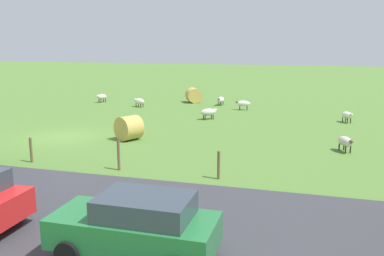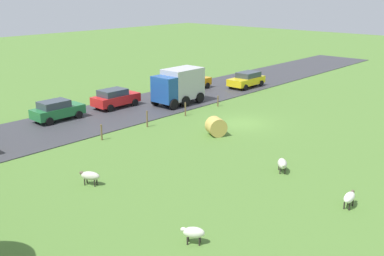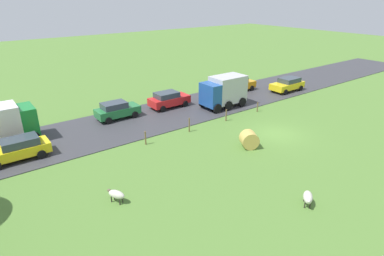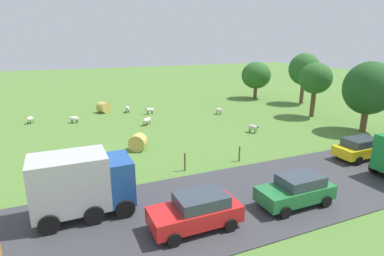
% 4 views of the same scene
% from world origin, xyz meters
% --- Properties ---
extents(ground_plane, '(160.00, 160.00, 0.00)m').
position_xyz_m(ground_plane, '(0.00, 0.00, 0.00)').
color(ground_plane, '#517A33').
extents(road_strip, '(8.00, 80.00, 0.06)m').
position_xyz_m(road_strip, '(9.86, 0.00, 0.03)').
color(road_strip, '#38383D').
rests_on(road_strip, ground_plane).
extents(sheep_0, '(1.09, 0.86, 0.76)m').
position_xyz_m(sheep_0, '(-13.34, -4.56, 0.50)').
color(sheep_0, beige).
rests_on(sheep_0, ground_plane).
extents(sheep_1, '(0.83, 1.14, 0.73)m').
position_xyz_m(sheep_1, '(-11.68, -0.23, 0.48)').
color(sheep_1, silver).
rests_on(sheep_1, ground_plane).
extents(sheep_2, '(1.03, 0.90, 0.76)m').
position_xyz_m(sheep_2, '(-9.06, 15.97, 0.51)').
color(sheep_2, silver).
rests_on(sheep_2, ground_plane).
extents(sheep_3, '(1.21, 0.92, 0.78)m').
position_xyz_m(sheep_3, '(-0.90, 15.31, 0.53)').
color(sheep_3, beige).
rests_on(sheep_3, ground_plane).
extents(sheep_4, '(0.58, 1.19, 0.76)m').
position_xyz_m(sheep_4, '(-12.47, 8.39, 0.53)').
color(sheep_4, white).
rests_on(sheep_4, ground_plane).
extents(sheep_5, '(1.10, 1.21, 0.79)m').
position_xyz_m(sheep_5, '(-7.67, 6.70, 0.52)').
color(sheep_5, beige).
rests_on(sheep_5, ground_plane).
extents(sheep_6, '(1.15, 0.60, 0.74)m').
position_xyz_m(sheep_6, '(-14.42, 6.12, 0.49)').
color(sheep_6, silver).
rests_on(sheep_6, ground_plane).
extents(hay_bale_0, '(1.76, 1.77, 1.31)m').
position_xyz_m(hay_bale_0, '(-15.47, 3.44, 0.65)').
color(hay_bale_0, tan).
rests_on(hay_bale_0, ground_plane).
extents(hay_bale_1, '(1.63, 1.72, 1.35)m').
position_xyz_m(hay_bale_1, '(-0.40, 3.92, 0.67)').
color(hay_bale_1, tan).
rests_on(hay_bale_1, ground_plane).
extents(tree_0, '(3.68, 3.68, 6.23)m').
position_xyz_m(tree_0, '(-3.67, 25.33, 4.42)').
color(tree_0, brown).
rests_on(tree_0, ground_plane).
extents(tree_1, '(4.15, 4.15, 6.93)m').
position_xyz_m(tree_1, '(-10.32, 29.78, 4.73)').
color(tree_1, brown).
rests_on(tree_1, ground_plane).
extents(tree_2, '(4.35, 4.35, 5.48)m').
position_xyz_m(tree_2, '(-16.23, 26.10, 3.49)').
color(tree_2, brown).
rests_on(tree_2, ground_plane).
extents(tree_3, '(4.65, 4.65, 6.75)m').
position_xyz_m(tree_3, '(3.05, 25.38, 4.22)').
color(tree_3, brown).
rests_on(tree_3, ground_plane).
extents(fence_post_0, '(0.12, 0.12, 1.00)m').
position_xyz_m(fence_post_0, '(4.92, -2.84, 0.50)').
color(fence_post_0, brown).
rests_on(fence_post_0, ground_plane).
extents(fence_post_1, '(0.12, 0.12, 1.15)m').
position_xyz_m(fence_post_1, '(4.92, 1.50, 0.58)').
color(fence_post_1, brown).
rests_on(fence_post_1, ground_plane).
extents(fence_post_2, '(0.12, 0.12, 1.28)m').
position_xyz_m(fence_post_2, '(4.92, 5.84, 0.64)').
color(fence_post_2, brown).
rests_on(fence_post_2, ground_plane).
extents(fence_post_3, '(0.12, 0.12, 1.15)m').
position_xyz_m(fence_post_3, '(4.92, 10.17, 0.57)').
color(fence_post_3, brown).
rests_on(fence_post_3, ground_plane).
extents(truck_2, '(2.61, 4.80, 3.23)m').
position_xyz_m(truck_2, '(8.09, -1.02, 1.80)').
color(truck_2, '#1E4C99').
rests_on(truck_2, road_strip).
extents(car_3, '(2.01, 4.48, 1.59)m').
position_xyz_m(car_3, '(8.17, 18.83, 0.89)').
color(car_3, yellow).
rests_on(car_3, road_strip).
extents(car_4, '(2.11, 4.29, 1.67)m').
position_xyz_m(car_4, '(11.44, 3.74, 0.92)').
color(car_4, red).
rests_on(car_4, road_strip).
extents(car_5, '(2.02, 4.15, 1.64)m').
position_xyz_m(car_5, '(11.61, 9.55, 0.91)').
color(car_5, '#237238').
rests_on(car_5, road_strip).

